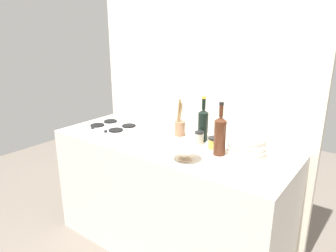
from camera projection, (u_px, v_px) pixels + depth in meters
The scene contains 12 objects.
ground_plane at pixel (168, 244), 2.49m from camera, with size 6.00×6.00×0.00m, color #6B6056.
counter_block at pixel (168, 196), 2.36m from camera, with size 1.80×0.70×0.90m, color silver.
backsplash_panel at pixel (196, 106), 2.46m from camera, with size 1.90×0.06×2.19m, color beige.
stovetop_hob at pixel (113, 127), 2.52m from camera, with size 0.44×0.33×0.04m.
plate_stack at pixel (246, 147), 1.94m from camera, with size 0.25×0.25×0.13m.
wine_bottle_leftmost at pixel (203, 124), 2.22m from camera, with size 0.07×0.07×0.33m.
wine_bottle_mid_left at pixel (220, 135), 1.95m from camera, with size 0.08×0.08×0.35m.
mixing_bowl at pixel (185, 154), 1.89m from camera, with size 0.19×0.19×0.08m.
butter_dish at pixel (144, 140), 2.17m from camera, with size 0.13×0.09×0.07m, color silver.
utensil_crock at pixel (180, 126), 2.34m from camera, with size 0.08×0.08×0.31m.
condiment_jar_front at pixel (214, 143), 2.09m from camera, with size 0.08×0.08×0.08m.
condiment_jar_rear at pixel (199, 138), 2.17m from camera, with size 0.07×0.07×0.09m.
Camera 1 is at (1.26, -1.67, 1.67)m, focal length 32.50 mm.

